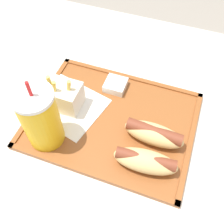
# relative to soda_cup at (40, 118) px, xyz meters

# --- Properties ---
(ground_plane) EXTENTS (8.00, 8.00, 0.00)m
(ground_plane) POSITION_rel_soda_cup_xyz_m (-0.10, -0.11, -0.80)
(ground_plane) COLOR gray
(dining_table) EXTENTS (1.16, 0.85, 0.72)m
(dining_table) POSITION_rel_soda_cup_xyz_m (-0.10, -0.11, -0.44)
(dining_table) COLOR beige
(dining_table) RESTS_ON ground_plane
(food_tray) EXTENTS (0.39, 0.30, 0.01)m
(food_tray) POSITION_rel_soda_cup_xyz_m (-0.12, -0.10, -0.08)
(food_tray) COLOR brown
(food_tray) RESTS_ON dining_table
(paper_napkin) EXTENTS (0.20, 0.18, 0.00)m
(paper_napkin) POSITION_rel_soda_cup_xyz_m (-0.00, -0.10, -0.08)
(paper_napkin) COLOR white
(paper_napkin) RESTS_ON food_tray
(soda_cup) EXTENTS (0.08, 0.08, 0.19)m
(soda_cup) POSITION_rel_soda_cup_xyz_m (0.00, 0.00, 0.00)
(soda_cup) COLOR gold
(soda_cup) RESTS_ON food_tray
(hot_dog_far) EXTENTS (0.14, 0.06, 0.05)m
(hot_dog_far) POSITION_rel_soda_cup_xyz_m (-0.23, -0.01, -0.05)
(hot_dog_far) COLOR #DBB270
(hot_dog_far) RESTS_ON food_tray
(hot_dog_near) EXTENTS (0.14, 0.06, 0.05)m
(hot_dog_near) POSITION_rel_soda_cup_xyz_m (-0.23, -0.08, -0.05)
(hot_dog_near) COLOR #DBB270
(hot_dog_near) RESTS_ON food_tray
(fries_carton) EXTENTS (0.08, 0.06, 0.11)m
(fries_carton) POSITION_rel_soda_cup_xyz_m (0.00, -0.10, -0.04)
(fries_carton) COLOR silver
(fries_carton) RESTS_ON food_tray
(sauce_cup_mayo) EXTENTS (0.05, 0.05, 0.02)m
(sauce_cup_mayo) POSITION_rel_soda_cup_xyz_m (-0.10, -0.20, -0.07)
(sauce_cup_mayo) COLOR silver
(sauce_cup_mayo) RESTS_ON food_tray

